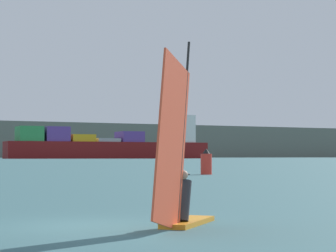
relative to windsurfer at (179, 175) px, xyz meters
name	(u,v)px	position (x,y,z in m)	size (l,w,h in m)	color
ground_plane	(87,226)	(-2.04, 0.77, -1.21)	(4000.00, 4000.00, 0.00)	#386066
windsurfer	(179,175)	(0.00, 0.00, 0.00)	(2.25, 3.28, 4.53)	orange
cargo_ship	(110,145)	(61.18, 461.42, 8.83)	(150.04, 49.02, 38.55)	maroon
distant_headland	(139,143)	(159.99, 894.09, 19.40)	(778.71, 222.85, 41.22)	#60665B
channel_buoy	(206,163)	(12.89, 42.48, -0.14)	(1.01, 1.01, 2.37)	red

